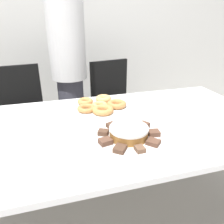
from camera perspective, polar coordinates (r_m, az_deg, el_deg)
ground_plane at (r=1.71m, az=-0.59°, el=-26.53°), size 12.00×12.00×0.00m
wall_back at (r=2.63m, az=-10.63°, el=23.25°), size 8.00×0.05×2.60m
table at (r=1.26m, az=-0.72°, el=-6.42°), size 1.90×0.94×0.76m
person_standing at (r=2.04m, az=-11.15°, el=10.42°), size 0.32×0.32×1.61m
office_chair_left at (r=2.12m, az=-22.05°, el=-2.22°), size 0.49×0.49×0.92m
office_chair_right at (r=2.18m, az=0.98°, el=0.36°), size 0.52×0.52×0.92m
plate_cake at (r=1.09m, az=4.34°, el=-6.74°), size 0.34×0.34×0.01m
plate_donuts at (r=1.43m, az=-3.29°, el=1.09°), size 0.38×0.38×0.01m
frosted_cake at (r=1.07m, az=4.40°, el=-5.26°), size 0.19×0.19×0.05m
lamington_0 at (r=1.17m, az=8.18°, el=-3.51°), size 0.08×0.07×0.03m
lamington_1 at (r=1.19m, az=4.09°, el=-2.89°), size 0.06×0.07×0.02m
lamington_2 at (r=1.17m, az=0.09°, el=-3.55°), size 0.06×0.07×0.02m
lamington_3 at (r=1.10m, az=-2.30°, el=-5.34°), size 0.06×0.06×0.02m
lamington_4 at (r=1.02m, az=-1.73°, el=-7.68°), size 0.07×0.06×0.02m
lamington_5 at (r=0.98m, az=2.09°, el=-9.56°), size 0.08×0.08×0.02m
lamington_6 at (r=0.98m, az=7.29°, el=-9.55°), size 0.04×0.05×0.02m
lamington_7 at (r=1.04m, az=10.72°, el=-7.78°), size 0.08×0.08×0.02m
lamington_8 at (r=1.11m, az=10.85°, el=-5.38°), size 0.06×0.05×0.02m
donut_0 at (r=1.42m, az=-3.30°, el=1.81°), size 0.10×0.10×0.03m
donut_1 at (r=1.49m, az=-6.99°, el=2.78°), size 0.11×0.11×0.03m
donut_2 at (r=1.38m, az=-6.69°, el=0.95°), size 0.12×0.12×0.03m
donut_3 at (r=1.34m, az=-2.19°, el=0.54°), size 0.13×0.13×0.04m
donut_4 at (r=1.42m, az=1.22°, el=2.06°), size 0.13×0.13×0.04m
donut_5 at (r=1.52m, az=-2.24°, el=3.48°), size 0.11×0.11×0.04m
napkin at (r=1.44m, az=15.88°, el=0.22°), size 0.12×0.10×0.01m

